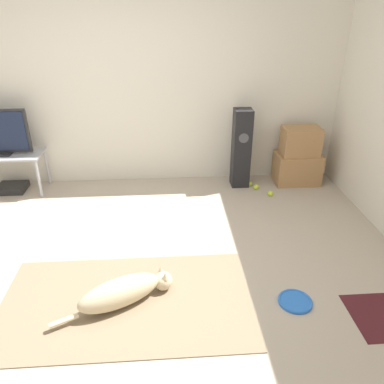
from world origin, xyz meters
TOP-DOWN VIEW (x-y plane):
  - ground_plane at (0.00, 0.00)m, footprint 12.00×12.00m
  - wall_back at (0.00, 2.10)m, footprint 8.00×0.06m
  - area_rug at (0.02, -0.27)m, footprint 2.00×1.13m
  - dog at (0.01, -0.29)m, footprint 0.91×0.50m
  - frisbee at (1.36, -0.37)m, footprint 0.27×0.27m
  - cardboard_box_lower at (2.07, 1.83)m, footprint 0.57×0.36m
  - cardboard_box_upper at (2.06, 1.82)m, footprint 0.47×0.30m
  - floor_speaker at (1.31, 1.80)m, footprint 0.22×0.22m
  - tv_stand at (-1.63, 1.82)m, footprint 0.97×0.43m
  - tennis_ball_by_boxes at (1.50, 1.64)m, footprint 0.07×0.07m
  - tennis_ball_near_speaker at (1.43, 1.74)m, footprint 0.07×0.07m
  - tennis_ball_loose_on_carpet at (1.63, 1.45)m, footprint 0.07×0.07m
  - game_console at (-1.60, 1.83)m, footprint 0.35×0.30m

SIDE VIEW (x-z plane):
  - ground_plane at x=0.00m, z-range 0.00..0.00m
  - area_rug at x=0.02m, z-range 0.00..0.01m
  - frisbee at x=1.36m, z-range 0.00..0.03m
  - tennis_ball_by_boxes at x=1.50m, z-range 0.00..0.07m
  - tennis_ball_near_speaker at x=1.43m, z-range 0.00..0.07m
  - tennis_ball_loose_on_carpet at x=1.63m, z-range 0.00..0.07m
  - game_console at x=-1.60m, z-range 0.00..0.08m
  - dog at x=0.01m, z-range 0.01..0.25m
  - cardboard_box_lower at x=2.07m, z-range 0.00..0.39m
  - tv_stand at x=-1.63m, z-range 0.18..0.68m
  - floor_speaker at x=1.31m, z-range 0.00..1.00m
  - cardboard_box_upper at x=2.06m, z-range 0.39..0.75m
  - wall_back at x=0.00m, z-range 0.00..2.55m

